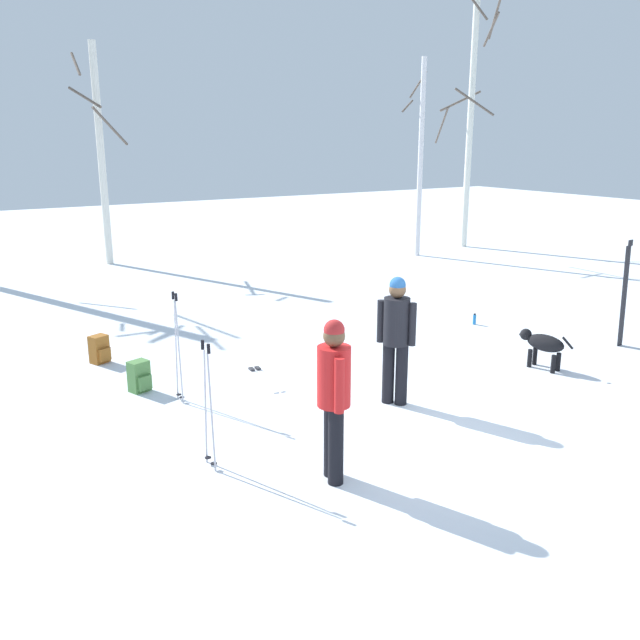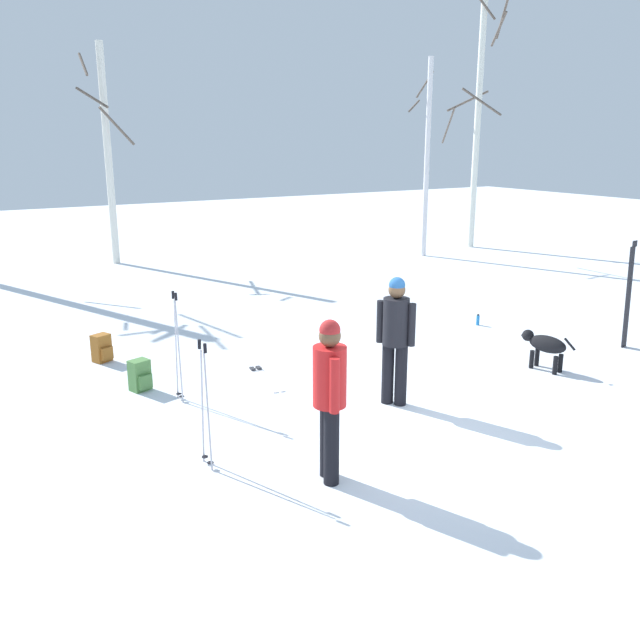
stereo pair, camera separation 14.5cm
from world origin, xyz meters
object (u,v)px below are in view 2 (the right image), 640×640
Objects in this scene: backpack_0 at (140,376)px; birch_tree_3 at (427,156)px; birch_tree_2 at (108,153)px; ski_pair_lying_0 at (257,370)px; ski_poles_1 at (205,401)px; ski_pair_planted_0 at (628,295)px; dog at (545,345)px; birch_tree_4 at (478,122)px; person_1 at (330,390)px; person_2 at (396,333)px; water_bottle_0 at (478,320)px; backpack_1 at (102,348)px; ski_poles_0 at (177,344)px.

backpack_0 is 0.08× the size of birch_tree_3.
birch_tree_3 is at bearing -22.49° from birch_tree_2.
ski_poles_1 reaches higher than ski_pair_lying_0.
ski_pair_planted_0 is 0.31× the size of birch_tree_2.
birch_tree_3 is at bearing 41.37° from ski_poles_1.
birch_tree_4 is at bearing 52.32° from dog.
ski_pair_planted_0 is 11.09m from birch_tree_4.
ski_poles_1 is 0.25× the size of birch_tree_3.
birch_tree_2 is (1.30, 13.53, 2.03)m from person_1.
birch_tree_2 reaches higher than ski_pair_planted_0.
person_1 is at bearing -74.97° from backpack_0.
birch_tree_3 is at bearing 61.11° from dog.
birch_tree_3 is (7.69, 8.83, 1.90)m from person_2.
backpack_0 is 0.08× the size of birch_tree_2.
backpack_0 reaches higher than water_bottle_0.
ski_pair_lying_0 is at bearing -146.75° from birch_tree_4.
ski_pair_planted_0 is at bearing -119.38° from birch_tree_4.
backpack_1 is at bearing 91.72° from ski_poles_1.
person_2 is 2.82m from ski_poles_1.
birch_tree_2 is (-3.28, 12.28, 2.62)m from dog.
ski_poles_0 is at bearing -100.08° from birch_tree_2.
person_1 is 0.29× the size of birch_tree_2.
ski_poles_0 is at bearing -144.24° from birch_tree_3.
ski_pair_lying_0 is at bearing 20.70° from ski_poles_0.
ski_pair_lying_0 is 13.76m from birch_tree_4.
dog is at bearing -75.03° from birch_tree_2.
person_2 is at bearing -52.20° from backpack_1.
ski_poles_1 is at bearing -176.62° from dog.
birch_tree_2 reaches higher than backpack_0.
ski_poles_1 is (-5.56, -0.33, 0.36)m from dog.
person_1 is 0.31× the size of birch_tree_3.
backpack_0 is at bearing -102.63° from birch_tree_2.
backpack_0 is at bearing -150.85° from birch_tree_4.
dog reaches higher than backpack_0.
birch_tree_3 is (2.89, 8.81, 1.98)m from ski_pair_planted_0.
ski_pair_planted_0 reaches higher than backpack_0.
birch_tree_4 is (2.35, 0.51, 0.99)m from birch_tree_3.
person_1 is 13.74m from birch_tree_2.
ski_pair_lying_0 is 10.58m from birch_tree_2.
dog is 12.98m from birch_tree_2.
ski_poles_0 is 3.40× the size of backpack_0.
person_2 is 3.90× the size of backpack_1.
ski_poles_1 is (-0.98, 0.92, -0.23)m from person_1.
person_1 is 14.02m from birch_tree_3.
backpack_1 is at bearing 102.27° from person_1.
person_2 is at bearing 36.00° from person_1.
water_bottle_0 is at bearing 33.35° from person_1.
ski_poles_1 is 0.19× the size of birch_tree_4.
birch_tree_3 reaches higher than ski_poles_0.
ski_pair_lying_0 is 0.35× the size of birch_tree_3.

